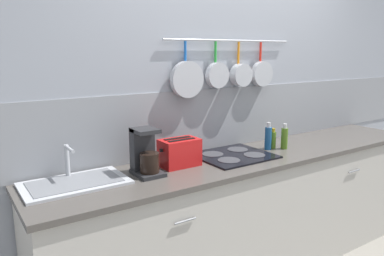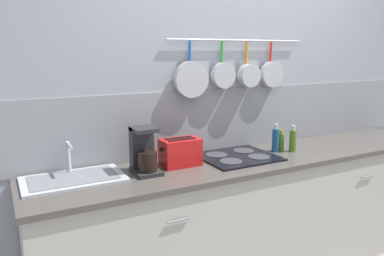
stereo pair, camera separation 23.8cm
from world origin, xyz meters
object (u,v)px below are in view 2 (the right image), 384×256
at_px(bottle_sesame_oil, 276,139).
at_px(coffee_maker, 144,153).
at_px(bottle_olive_oil, 293,140).
at_px(toaster, 180,152).
at_px(bottle_vinegar, 281,141).

bearing_deg(bottle_sesame_oil, coffee_maker, 179.91).
xyz_separation_m(bottle_sesame_oil, bottle_olive_oil, (0.12, -0.05, -0.01)).
height_order(toaster, bottle_sesame_oil, bottle_sesame_oil).
distance_m(toaster, bottle_sesame_oil, 0.78).
bearing_deg(toaster, bottle_vinegar, -1.02).
relative_size(toaster, bottle_sesame_oil, 1.29).
bearing_deg(coffee_maker, bottle_sesame_oil, -0.09).
relative_size(bottle_sesame_oil, bottle_vinegar, 1.34).
bearing_deg(toaster, bottle_olive_oil, -4.84).
distance_m(bottle_sesame_oil, bottle_olive_oil, 0.13).
bearing_deg(bottle_olive_oil, bottle_vinegar, 134.57).
height_order(coffee_maker, bottle_olive_oil, coffee_maker).
bearing_deg(bottle_olive_oil, bottle_sesame_oil, 156.27).
height_order(coffee_maker, bottle_vinegar, coffee_maker).
xyz_separation_m(toaster, bottle_olive_oil, (0.91, -0.08, -0.00)).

